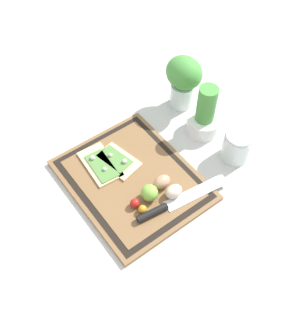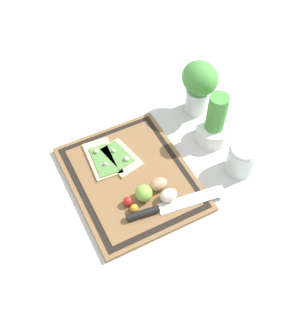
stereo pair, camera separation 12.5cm
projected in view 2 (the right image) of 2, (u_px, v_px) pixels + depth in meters
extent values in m
plane|color=silver|center=(131.00, 180.00, 1.27)|extent=(6.00, 6.00, 0.00)
cube|color=brown|center=(131.00, 178.00, 1.26)|extent=(0.45, 0.37, 0.02)
cube|color=black|center=(131.00, 177.00, 1.26)|extent=(0.42, 0.34, 0.00)
cube|color=brown|center=(131.00, 177.00, 1.26)|extent=(0.39, 0.31, 0.00)
cube|color=beige|center=(103.00, 159.00, 1.29)|extent=(0.17, 0.10, 0.01)
cube|color=#568942|center=(104.00, 160.00, 1.28)|extent=(0.13, 0.07, 0.00)
sphere|color=silver|center=(96.00, 151.00, 1.30)|extent=(0.02, 0.02, 0.02)
sphere|color=silver|center=(105.00, 164.00, 1.27)|extent=(0.01, 0.01, 0.01)
cube|color=beige|center=(119.00, 158.00, 1.29)|extent=(0.16, 0.12, 0.01)
cube|color=#568942|center=(117.00, 155.00, 1.29)|extent=(0.12, 0.08, 0.00)
sphere|color=silver|center=(126.00, 159.00, 1.28)|extent=(0.02, 0.02, 0.02)
sphere|color=silver|center=(114.00, 151.00, 1.30)|extent=(0.01, 0.01, 0.01)
cube|color=silver|center=(192.00, 200.00, 1.20)|extent=(0.07, 0.22, 0.00)
cylinder|color=black|center=(143.00, 213.00, 1.16)|extent=(0.03, 0.10, 0.02)
ellipsoid|color=tan|center=(159.00, 184.00, 1.21)|extent=(0.04, 0.06, 0.04)
ellipsoid|color=beige|center=(168.00, 195.00, 1.19)|extent=(0.04, 0.06, 0.04)
sphere|color=#7FB742|center=(144.00, 193.00, 1.19)|extent=(0.05, 0.05, 0.05)
sphere|color=red|center=(128.00, 201.00, 1.18)|extent=(0.03, 0.03, 0.03)
sphere|color=orange|center=(134.00, 208.00, 1.17)|extent=(0.03, 0.03, 0.03)
cylinder|color=white|center=(213.00, 132.00, 1.35)|extent=(0.12, 0.12, 0.06)
cylinder|color=#47933D|center=(216.00, 116.00, 1.28)|extent=(0.06, 0.06, 0.16)
cylinder|color=silver|center=(242.00, 159.00, 1.26)|extent=(0.09, 0.09, 0.10)
cylinder|color=olive|center=(240.00, 165.00, 1.28)|extent=(0.08, 0.08, 0.03)
cylinder|color=silver|center=(245.00, 149.00, 1.21)|extent=(0.09, 0.09, 0.01)
cylinder|color=silver|center=(197.00, 100.00, 1.42)|extent=(0.09, 0.09, 0.09)
ellipsoid|color=#47933D|center=(200.00, 78.00, 1.34)|extent=(0.14, 0.12, 0.11)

